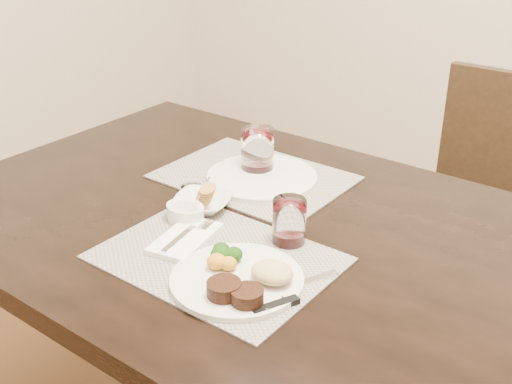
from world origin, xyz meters
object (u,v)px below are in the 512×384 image
Objects in this scene: cracker_bowl at (203,202)px; far_plate at (262,177)px; wine_glass_near at (289,223)px; chair_far at (486,199)px; steak_knife at (284,300)px; dinner_plate at (241,278)px.

cracker_bowl is 0.60× the size of far_plate.
wine_glass_near is 0.35× the size of far_plate.
steak_knife is at bearing -90.30° from chair_far.
cracker_bowl is at bearing 177.40° from steak_knife.
chair_far reaches higher than cracker_bowl.
cracker_bowl reaches higher than far_plate.
dinner_plate is 2.62× the size of wine_glass_near.
chair_far is at bearing 114.30° from steak_knife.
steak_knife is 1.30× the size of cracker_bowl.
far_plate is at bearing 155.65° from steak_knife.
far_plate is at bearing 137.21° from wine_glass_near.
chair_far is 0.87m from far_plate.
cracker_bowl is at bearing 138.30° from dinner_plate.
chair_far is 1.18m from steak_knife.
chair_far is 1.02m from wine_glass_near.
wine_glass_near is 0.32m from far_plate.
dinner_plate is at bearing -84.04° from wine_glass_near.
cracker_bowl is 0.24m from wine_glass_near.
far_plate is (-0.35, -0.75, 0.26)m from chair_far.
wine_glass_near reaches higher than cracker_bowl.
steak_knife is at bearing -48.95° from far_plate.
cracker_bowl reaches higher than dinner_plate.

